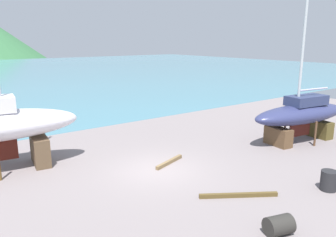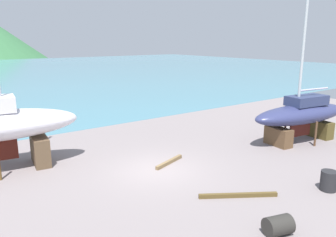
% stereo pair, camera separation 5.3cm
% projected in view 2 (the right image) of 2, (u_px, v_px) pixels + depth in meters
% --- Properties ---
extents(ground_plane, '(51.17, 51.17, 0.00)m').
position_uv_depth(ground_plane, '(218.00, 203.00, 12.42)').
color(ground_plane, gray).
extents(sailboat_mid_port, '(7.20, 2.95, 10.05)m').
position_uv_depth(sailboat_mid_port, '(302.00, 114.00, 19.67)').
color(sailboat_mid_port, brown).
rests_on(sailboat_mid_port, ground).
extents(barrel_tar_black, '(0.97, 0.83, 0.62)m').
position_uv_depth(barrel_tar_black, '(278.00, 225.00, 10.35)').
color(barrel_tar_black, '#2F2D29').
rests_on(barrel_tar_black, ground).
extents(barrel_rust_far, '(0.65, 0.65, 0.81)m').
position_uv_depth(barrel_rust_far, '(329.00, 181.00, 13.40)').
color(barrel_rust_far, '#262629').
rests_on(barrel_rust_far, ground).
extents(timber_plank_far, '(1.99, 0.82, 0.17)m').
position_uv_depth(timber_plank_far, '(169.00, 162.00, 16.36)').
color(timber_plank_far, olive).
rests_on(timber_plank_far, ground).
extents(timber_plank_near, '(2.66, 1.77, 0.16)m').
position_uv_depth(timber_plank_near, '(238.00, 195.00, 12.87)').
color(timber_plank_near, brown).
rests_on(timber_plank_near, ground).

